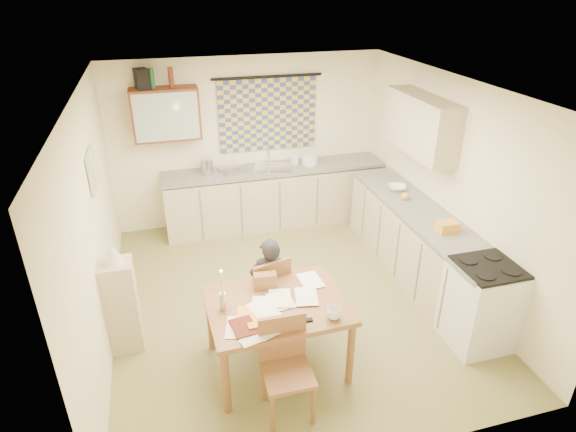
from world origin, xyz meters
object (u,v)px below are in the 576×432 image
object	(u,v)px
counter_right	(419,246)
person	(270,286)
counter_back	(275,196)
dining_table	(277,334)
chair_far	(266,306)
shelf_stand	(122,306)
stove	(481,305)

from	to	relation	value
counter_right	person	bearing A→B (deg)	-166.04
person	counter_back	bearing A→B (deg)	-95.41
counter_back	dining_table	size ratio (longest dim) A/B	2.51
dining_table	chair_far	xyz separation A→B (m)	(0.02, 0.58, -0.09)
counter_right	person	world-z (taller)	person
dining_table	person	bearing A→B (deg)	81.84
counter_back	shelf_stand	size ratio (longest dim) A/B	3.24
counter_right	chair_far	xyz separation A→B (m)	(-2.08, -0.46, -0.16)
person	shelf_stand	size ratio (longest dim) A/B	1.12
counter_back	person	world-z (taller)	person
counter_back	dining_table	xyz separation A→B (m)	(-0.73, -2.98, -0.07)
stove	chair_far	bearing A→B (deg)	159.01
stove	dining_table	bearing A→B (deg)	174.10
dining_table	stove	bearing A→B (deg)	-7.61
counter_back	chair_far	world-z (taller)	chair_far
shelf_stand	counter_back	bearing A→B (deg)	46.73
counter_back	counter_right	bearing A→B (deg)	-54.76
counter_back	stove	xyz separation A→B (m)	(1.37, -3.20, 0.01)
chair_far	person	xyz separation A→B (m)	(0.04, -0.05, 0.28)
counter_right	shelf_stand	bearing A→B (deg)	-174.24
dining_table	person	world-z (taller)	person
stove	person	xyz separation A→B (m)	(-2.04, 0.75, 0.10)
counter_right	stove	xyz separation A→B (m)	(0.00, -1.26, 0.01)
shelf_stand	stove	bearing A→B (deg)	-14.26
dining_table	chair_far	world-z (taller)	chair_far
person	dining_table	bearing A→B (deg)	93.35
stove	person	size ratio (longest dim) A/B	0.82
counter_back	shelf_stand	distance (m)	3.16
counter_back	stove	bearing A→B (deg)	-66.77
counter_right	dining_table	bearing A→B (deg)	-153.69
counter_back	dining_table	bearing A→B (deg)	-103.71
stove	dining_table	size ratio (longest dim) A/B	0.71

